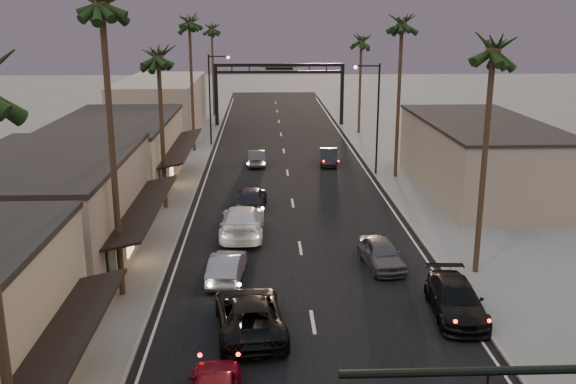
{
  "coord_description": "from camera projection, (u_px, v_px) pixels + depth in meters",
  "views": [
    {
      "loc": [
        -2.06,
        -5.68,
        12.49
      ],
      "look_at": [
        -0.57,
        30.82,
        2.5
      ],
      "focal_mm": 40.0,
      "sensor_mm": 36.0,
      "label": 1
    }
  ],
  "objects": [
    {
      "name": "ground",
      "position": [
        291.0,
        192.0,
        47.4
      ],
      "size": [
        200.0,
        200.0,
        0.0
      ],
      "primitive_type": "plane",
      "color": "slate",
      "rests_on": "ground"
    },
    {
      "name": "road",
      "position": [
        288.0,
        176.0,
        52.22
      ],
      "size": [
        14.0,
        120.0,
        0.02
      ],
      "primitive_type": "cube",
      "color": "black",
      "rests_on": "ground"
    },
    {
      "name": "sidewalk_left",
      "position": [
        181.0,
        158.0,
        58.58
      ],
      "size": [
        5.0,
        92.0,
        0.12
      ],
      "primitive_type": "cube",
      "color": "slate",
      "rests_on": "ground"
    },
    {
      "name": "sidewalk_right",
      "position": [
        387.0,
        156.0,
        59.32
      ],
      "size": [
        5.0,
        92.0,
        0.12
      ],
      "primitive_type": "cube",
      "color": "slate",
      "rests_on": "ground"
    },
    {
      "name": "storefront_mid",
      "position": [
        49.0,
        215.0,
        32.67
      ],
      "size": [
        8.0,
        14.0,
        5.5
      ],
      "primitive_type": "cube",
      "color": "gray",
      "rests_on": "ground"
    },
    {
      "name": "storefront_far",
      "position": [
        117.0,
        155.0,
        48.16
      ],
      "size": [
        8.0,
        16.0,
        5.0
      ],
      "primitive_type": "cube",
      "color": "beige",
      "rests_on": "ground"
    },
    {
      "name": "storefront_dist",
      "position": [
        162.0,
        107.0,
        70.2
      ],
      "size": [
        8.0,
        20.0,
        6.0
      ],
      "primitive_type": "cube",
      "color": "gray",
      "rests_on": "ground"
    },
    {
      "name": "building_right",
      "position": [
        480.0,
        157.0,
        47.29
      ],
      "size": [
        8.0,
        18.0,
        5.0
      ],
      "primitive_type": "cube",
      "color": "gray",
      "rests_on": "ground"
    },
    {
      "name": "arch",
      "position": [
        279.0,
        79.0,
        74.85
      ],
      "size": [
        15.2,
        0.4,
        7.27
      ],
      "color": "black",
      "rests_on": "ground"
    },
    {
      "name": "streetlight_right",
      "position": [
        375.0,
        110.0,
        51.09
      ],
      "size": [
        2.13,
        0.3,
        9.0
      ],
      "color": "black",
      "rests_on": "ground"
    },
    {
      "name": "streetlight_left",
      "position": [
        212.0,
        92.0,
        63.07
      ],
      "size": [
        2.13,
        0.3,
        9.0
      ],
      "color": "black",
      "rests_on": "ground"
    },
    {
      "name": "palm_lc",
      "position": [
        158.0,
        50.0,
        40.45
      ],
      "size": [
        3.2,
        3.2,
        12.2
      ],
      "color": "#38281C",
      "rests_on": "ground"
    },
    {
      "name": "palm_ld",
      "position": [
        189.0,
        18.0,
        58.25
      ],
      "size": [
        3.2,
        3.2,
        14.2
      ],
      "color": "#38281C",
      "rests_on": "ground"
    },
    {
      "name": "palm_ra",
      "position": [
        494.0,
        41.0,
        29.3
      ],
      "size": [
        3.2,
        3.2,
        13.2
      ],
      "color": "#38281C",
      "rests_on": "ground"
    },
    {
      "name": "palm_rb",
      "position": [
        402.0,
        18.0,
        48.32
      ],
      "size": [
        3.2,
        3.2,
        14.2
      ],
      "color": "#38281C",
      "rests_on": "ground"
    },
    {
      "name": "palm_rc",
      "position": [
        361.0,
        37.0,
        68.11
      ],
      "size": [
        3.2,
        3.2,
        12.2
      ],
      "color": "#38281C",
      "rests_on": "ground"
    },
    {
      "name": "palm_far",
      "position": [
        212.0,
        26.0,
        80.68
      ],
      "size": [
        3.2,
        3.2,
        13.2
      ],
      "color": "#38281C",
      "rests_on": "ground"
    },
    {
      "name": "oncoming_pickup",
      "position": [
        250.0,
        314.0,
        26.09
      ],
      "size": [
        3.24,
        5.98,
        1.59
      ],
      "primitive_type": "imported",
      "rotation": [
        0.0,
        0.0,
        3.25
      ],
      "color": "black",
      "rests_on": "ground"
    },
    {
      "name": "oncoming_silver",
      "position": [
        227.0,
        267.0,
        31.37
      ],
      "size": [
        1.87,
        4.34,
        1.39
      ],
      "primitive_type": "imported",
      "rotation": [
        0.0,
        0.0,
        3.04
      ],
      "color": "gray",
      "rests_on": "ground"
    },
    {
      "name": "oncoming_white",
      "position": [
        242.0,
        221.0,
        37.72
      ],
      "size": [
        2.62,
        6.16,
        1.77
      ],
      "primitive_type": "imported",
      "rotation": [
        0.0,
        0.0,
        3.12
      ],
      "color": "white",
      "rests_on": "ground"
    },
    {
      "name": "oncoming_dgrey",
      "position": [
        251.0,
        197.0,
        43.06
      ],
      "size": [
        2.29,
        4.72,
        1.55
      ],
      "primitive_type": "imported",
      "rotation": [
        0.0,
        0.0,
        3.04
      ],
      "color": "black",
      "rests_on": "ground"
    },
    {
      "name": "oncoming_grey_far",
      "position": [
        256.0,
        158.0,
        55.67
      ],
      "size": [
        1.67,
        4.26,
        1.38
      ],
      "primitive_type": "imported",
      "rotation": [
        0.0,
        0.0,
        3.19
      ],
      "color": "#424246",
      "rests_on": "ground"
    },
    {
      "name": "curbside_black",
      "position": [
        456.0,
        300.0,
        27.59
      ],
      "size": [
        2.39,
        5.23,
        1.48
      ],
      "primitive_type": "imported",
      "rotation": [
        0.0,
        0.0,
        -0.06
      ],
      "color": "black",
      "rests_on": "ground"
    },
    {
      "name": "curbside_grey",
      "position": [
        381.0,
        253.0,
        33.02
      ],
      "size": [
        2.22,
        4.44,
        1.45
      ],
      "primitive_type": "imported",
      "rotation": [
        0.0,
        0.0,
        0.12
      ],
      "color": "#4F4E54",
      "rests_on": "ground"
    },
    {
      "name": "curbside_far",
      "position": [
        329.0,
        157.0,
        55.94
      ],
      "size": [
        1.81,
        4.29,
        1.38
      ],
      "primitive_type": "imported",
      "rotation": [
        0.0,
        0.0,
        -0.08
      ],
      "color": "black",
      "rests_on": "ground"
    }
  ]
}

